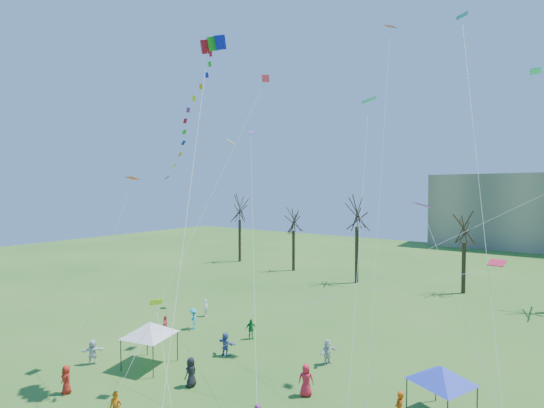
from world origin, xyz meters
The scene contains 6 objects.
bare_tree_row centered at (0.61, 36.74, 7.46)m, with size 69.00×8.75×12.09m.
big_box_kite centered at (-5.39, 5.74, 15.87)m, with size 4.17×5.44×20.91m.
canopy_tent_white centered at (-9.82, 5.89, 2.49)m, with size 3.80×3.80×2.93m.
canopy_tent_blue centered at (7.23, 10.75, 2.30)m, with size 3.29×3.29×2.71m.
festival_crowd centered at (-1.37, 6.84, 0.84)m, with size 28.80×16.06×1.81m.
small_kites_aloft centered at (0.57, 10.71, 13.92)m, with size 26.31×20.25×32.49m.
Camera 1 is at (11.06, -9.69, 11.63)m, focal length 25.00 mm.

